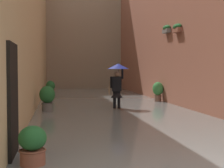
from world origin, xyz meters
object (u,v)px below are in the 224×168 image
object	(u,v)px
person_wading	(117,78)
potted_plant_near_left	(158,91)
potted_plant_far_right	(47,98)
potted_plant_near_right	(33,147)
potted_plant_mid_right	(50,88)

from	to	relation	value
person_wading	potted_plant_near_left	distance (m)	3.68
potted_plant_far_right	potted_plant_near_left	world-z (taller)	potted_plant_near_left
potted_plant_near_left	potted_plant_far_right	bearing A→B (deg)	28.37
potted_plant_far_right	potted_plant_near_right	bearing A→B (deg)	89.70
person_wading	potted_plant_near_left	xyz separation A→B (m)	(-2.55, -2.56, -0.71)
potted_plant_far_right	potted_plant_mid_right	xyz separation A→B (m)	(0.02, -6.92, -0.03)
person_wading	potted_plant_near_left	size ratio (longest dim) A/B	1.88
potted_plant_mid_right	potted_plant_near_left	xyz separation A→B (m)	(-5.37, 4.03, 0.04)
potted_plant_near_right	potted_plant_far_right	bearing A→B (deg)	-90.30
person_wading	potted_plant_far_right	xyz separation A→B (m)	(2.81, 0.33, -0.73)
person_wading	potted_plant_near_right	bearing A→B (deg)	69.12
potted_plant_mid_right	potted_plant_near_right	size ratio (longest dim) A/B	1.34
potted_plant_near_left	potted_plant_mid_right	bearing A→B (deg)	-36.84
potted_plant_near_right	potted_plant_near_left	xyz separation A→B (m)	(-5.40, -10.03, 0.23)
person_wading	potted_plant_far_right	world-z (taller)	person_wading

